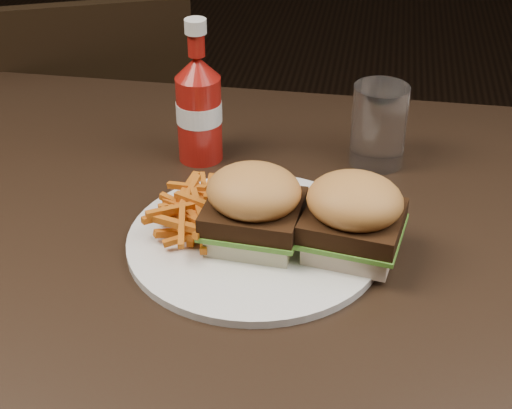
% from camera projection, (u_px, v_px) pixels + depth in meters
% --- Properties ---
extents(dining_table, '(1.20, 0.80, 0.04)m').
position_uv_depth(dining_table, '(234.00, 234.00, 0.99)').
color(dining_table, black).
rests_on(dining_table, ground).
extents(chair_far, '(0.52, 0.52, 0.04)m').
position_uv_depth(chair_far, '(100.00, 167.00, 1.74)').
color(chair_far, black).
rests_on(chair_far, ground).
extents(plate, '(0.30, 0.30, 0.01)m').
position_uv_depth(plate, '(255.00, 241.00, 0.93)').
color(plate, white).
rests_on(plate, dining_table).
extents(sandwich_half_a, '(0.10, 0.10, 0.03)m').
position_uv_depth(sandwich_half_a, '(254.00, 233.00, 0.92)').
color(sandwich_half_a, beige).
rests_on(sandwich_half_a, plate).
extents(sandwich_half_b, '(0.11, 0.11, 0.03)m').
position_uv_depth(sandwich_half_b, '(351.00, 242.00, 0.90)').
color(sandwich_half_b, beige).
rests_on(sandwich_half_b, plate).
extents(fries_pile, '(0.14, 0.14, 0.04)m').
position_uv_depth(fries_pile, '(197.00, 211.00, 0.94)').
color(fries_pile, '#BE5207').
rests_on(fries_pile, plate).
extents(ketchup_bottle, '(0.07, 0.07, 0.12)m').
position_uv_depth(ketchup_bottle, '(199.00, 120.00, 1.08)').
color(ketchup_bottle, maroon).
rests_on(ketchup_bottle, dining_table).
extents(tumbler, '(0.08, 0.08, 0.12)m').
position_uv_depth(tumbler, '(379.00, 127.00, 1.08)').
color(tumbler, white).
rests_on(tumbler, dining_table).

